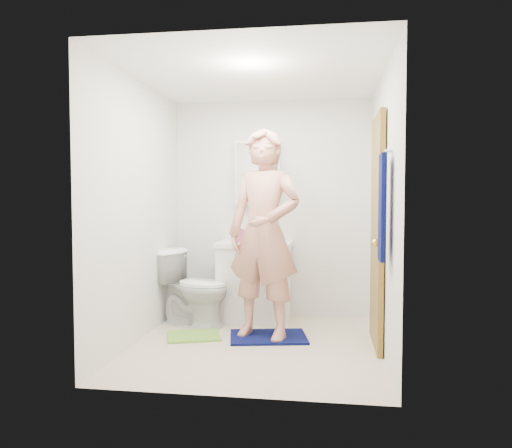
{
  "coord_description": "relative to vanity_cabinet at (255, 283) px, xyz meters",
  "views": [
    {
      "loc": [
        0.64,
        -4.39,
        1.32
      ],
      "look_at": [
        -0.04,
        0.25,
        1.08
      ],
      "focal_mm": 35.0,
      "sensor_mm": 36.0,
      "label": 1
    }
  ],
  "objects": [
    {
      "name": "towel_hook",
      "position": [
        1.22,
        -1.48,
        1.27
      ],
      "size": [
        0.06,
        0.02,
        0.02
      ],
      "primitive_type": "cylinder",
      "rotation": [
        0.0,
        1.57,
        0.0
      ],
      "color": "silver",
      "rests_on": "wall_right"
    },
    {
      "name": "door",
      "position": [
        1.22,
        -0.76,
        0.62
      ],
      "size": [
        0.05,
        0.8,
        2.05
      ],
      "primitive_type": "cube",
      "color": "olive",
      "rests_on": "ground"
    },
    {
      "name": "bath_mat",
      "position": [
        0.23,
        -0.69,
        -0.39
      ],
      "size": [
        0.79,
        0.63,
        0.02
      ],
      "primitive_type": "cube",
      "rotation": [
        0.0,
        0.0,
        0.19
      ],
      "color": "#070D43",
      "rests_on": "floor"
    },
    {
      "name": "sink_basin",
      "position": [
        0.0,
        0.0,
        0.44
      ],
      "size": [
        0.4,
        0.4,
        0.03
      ],
      "primitive_type": "cylinder",
      "color": "white",
      "rests_on": "countertop"
    },
    {
      "name": "wall_left",
      "position": [
        -0.96,
        -0.91,
        0.8
      ],
      "size": [
        0.02,
        2.4,
        2.4
      ],
      "primitive_type": "cube",
      "color": "silver",
      "rests_on": "ground"
    },
    {
      "name": "countertop",
      "position": [
        0.0,
        0.0,
        0.43
      ],
      "size": [
        0.79,
        0.59,
        0.05
      ],
      "primitive_type": "cube",
      "color": "white",
      "rests_on": "vanity_cabinet"
    },
    {
      "name": "man",
      "position": [
        0.19,
        -0.72,
        0.59
      ],
      "size": [
        0.81,
        0.65,
        1.94
      ],
      "primitive_type": "imported",
      "rotation": [
        0.0,
        0.0,
        -0.29
      ],
      "color": "tan",
      "rests_on": "bath_mat"
    },
    {
      "name": "toothbrush_cup",
      "position": [
        0.16,
        0.11,
        0.5
      ],
      "size": [
        0.16,
        0.16,
        0.1
      ],
      "primitive_type": "imported",
      "rotation": [
        0.0,
        0.0,
        0.36
      ],
      "color": "#613C84",
      "rests_on": "countertop"
    },
    {
      "name": "toilet",
      "position": [
        -0.59,
        -0.32,
        -0.01
      ],
      "size": [
        0.87,
        0.66,
        0.78
      ],
      "primitive_type": "imported",
      "rotation": [
        0.0,
        0.0,
        1.25
      ],
      "color": "white",
      "rests_on": "floor"
    },
    {
      "name": "wall_back",
      "position": [
        0.15,
        0.3,
        0.8
      ],
      "size": [
        2.2,
        0.02,
        2.4
      ],
      "primitive_type": "cube",
      "color": "silver",
      "rests_on": "ground"
    },
    {
      "name": "faucet",
      "position": [
        0.0,
        0.18,
        0.51
      ],
      "size": [
        0.03,
        0.03,
        0.12
      ],
      "primitive_type": "cylinder",
      "color": "silver",
      "rests_on": "countertop"
    },
    {
      "name": "medicine_cabinet",
      "position": [
        0.0,
        0.22,
        1.2
      ],
      "size": [
        0.5,
        0.12,
        0.7
      ],
      "primitive_type": "cube",
      "color": "white",
      "rests_on": "wall_back"
    },
    {
      "name": "wall_right",
      "position": [
        1.26,
        -0.91,
        0.8
      ],
      "size": [
        0.02,
        2.4,
        2.4
      ],
      "primitive_type": "cube",
      "color": "silver",
      "rests_on": "ground"
    },
    {
      "name": "floor",
      "position": [
        0.15,
        -0.91,
        -0.41
      ],
      "size": [
        2.2,
        2.4,
        0.02
      ],
      "primitive_type": "cube",
      "color": "beige",
      "rests_on": "ground"
    },
    {
      "name": "ceiling",
      "position": [
        0.15,
        -0.91,
        2.01
      ],
      "size": [
        2.2,
        2.4,
        0.02
      ],
      "primitive_type": "cube",
      "color": "white",
      "rests_on": "ground"
    },
    {
      "name": "vanity_cabinet",
      "position": [
        0.0,
        0.0,
        0.0
      ],
      "size": [
        0.75,
        0.55,
        0.8
      ],
      "primitive_type": "cube",
      "color": "white",
      "rests_on": "floor"
    },
    {
      "name": "green_rug",
      "position": [
        -0.48,
        -0.75,
        -0.39
      ],
      "size": [
        0.6,
        0.55,
        0.02
      ],
      "primitive_type": "cube",
      "rotation": [
        0.0,
        0.0,
        0.33
      ],
      "color": "#6FAA38",
      "rests_on": "floor"
    },
    {
      "name": "wall_front",
      "position": [
        0.15,
        -2.12,
        0.8
      ],
      "size": [
        2.2,
        0.02,
        2.4
      ],
      "primitive_type": "cube",
      "color": "silver",
      "rests_on": "ground"
    },
    {
      "name": "towel",
      "position": [
        1.18,
        -1.48,
        0.85
      ],
      "size": [
        0.03,
        0.24,
        0.8
      ],
      "primitive_type": "cube",
      "color": "#070D43",
      "rests_on": "wall_right"
    },
    {
      "name": "door_knob",
      "position": [
        1.18,
        -1.08,
        0.55
      ],
      "size": [
        0.07,
        0.07,
        0.07
      ],
      "primitive_type": "sphere",
      "color": "gold",
      "rests_on": "door"
    },
    {
      "name": "soap_dispenser",
      "position": [
        -0.16,
        -0.08,
        0.55
      ],
      "size": [
        0.12,
        0.12,
        0.2
      ],
      "primitive_type": "imported",
      "rotation": [
        0.0,
        0.0,
        0.4
      ],
      "color": "#A94F6C",
      "rests_on": "countertop"
    },
    {
      "name": "mirror_panel",
      "position": [
        0.0,
        0.16,
        1.2
      ],
      "size": [
        0.46,
        0.01,
        0.66
      ],
      "primitive_type": "cube",
      "color": "white",
      "rests_on": "wall_back"
    }
  ]
}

